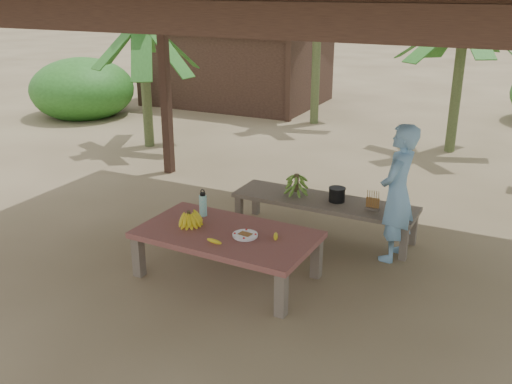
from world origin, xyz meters
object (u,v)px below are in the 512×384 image
at_px(work_table, 227,238).
at_px(plate, 245,235).
at_px(ripe_banana_bunch, 189,217).
at_px(woman, 397,193).
at_px(cooking_pot, 337,195).
at_px(bench, 324,204).
at_px(water_flask, 203,205).

xyz_separation_m(work_table, plate, (0.22, -0.02, 0.08)).
xyz_separation_m(ripe_banana_bunch, woman, (1.88, 1.20, 0.18)).
bearing_deg(work_table, woman, 41.57).
height_order(plate, cooking_pot, cooking_pot).
distance_m(plate, cooking_pot, 1.55).
xyz_separation_m(plate, cooking_pot, (0.46, 1.48, 0.01)).
xyz_separation_m(bench, cooking_pot, (0.15, 0.03, 0.14)).
height_order(ripe_banana_bunch, plate, ripe_banana_bunch).
bearing_deg(cooking_pot, ripe_banana_bunch, -127.54).
height_order(cooking_pot, woman, woman).
bearing_deg(ripe_banana_bunch, cooking_pot, 52.46).
height_order(ripe_banana_bunch, water_flask, water_flask).
distance_m(ripe_banana_bunch, water_flask, 0.29).
relative_size(plate, woman, 0.17).
bearing_deg(ripe_banana_bunch, bench, 55.83).
bearing_deg(work_table, cooking_pot, 66.91).
bearing_deg(work_table, bench, 71.56).
height_order(water_flask, woman, woman).
distance_m(bench, ripe_banana_bunch, 1.75).
bearing_deg(woman, ripe_banana_bunch, -48.85).
bearing_deg(bench, plate, -101.03).
height_order(work_table, cooking_pot, cooking_pot).
bearing_deg(water_flask, bench, 49.74).
distance_m(bench, cooking_pot, 0.20).
height_order(ripe_banana_bunch, cooking_pot, ripe_banana_bunch).
relative_size(work_table, cooking_pot, 9.66).
relative_size(work_table, ripe_banana_bunch, 6.50).
bearing_deg(plate, cooking_pot, 72.71).
relative_size(bench, woman, 1.45).
relative_size(ripe_banana_bunch, plate, 1.11).
relative_size(work_table, woman, 1.20).
height_order(bench, woman, woman).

